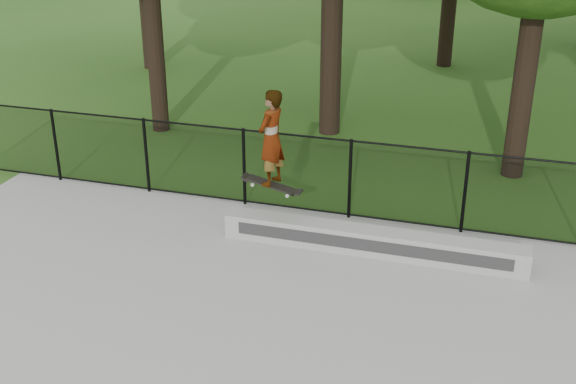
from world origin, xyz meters
name	(u,v)px	position (x,y,z in m)	size (l,w,h in m)	color
grind_ledge	(372,241)	(0.65, 4.70, 0.27)	(4.99, 0.40, 0.42)	#A8A8A3
skater_airborne	(271,140)	(-1.06, 4.67, 1.86)	(0.83, 0.66, 1.77)	black
chainlink_fence	(350,179)	(0.00, 5.90, 0.81)	(16.06, 0.06, 1.50)	black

